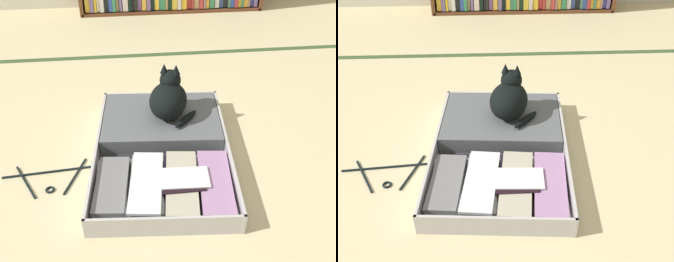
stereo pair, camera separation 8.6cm
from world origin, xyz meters
TOP-DOWN VIEW (x-y plane):
  - ground_plane at (0.00, 0.00)m, footprint 10.00×10.00m
  - tatami_border at (0.00, 1.37)m, footprint 4.80×0.05m
  - open_suitcase at (0.03, 0.29)m, footprint 0.68×0.95m
  - black_cat at (0.08, 0.49)m, footprint 0.28×0.29m
  - clothes_hanger at (-0.49, 0.17)m, footprint 0.43×0.24m

SIDE VIEW (x-z plane):
  - ground_plane at x=0.00m, z-range 0.00..0.00m
  - tatami_border at x=0.00m, z-range 0.00..0.00m
  - clothes_hanger at x=-0.49m, z-range 0.00..0.01m
  - open_suitcase at x=0.03m, z-range -0.01..0.09m
  - black_cat at x=0.08m, z-range 0.06..0.33m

